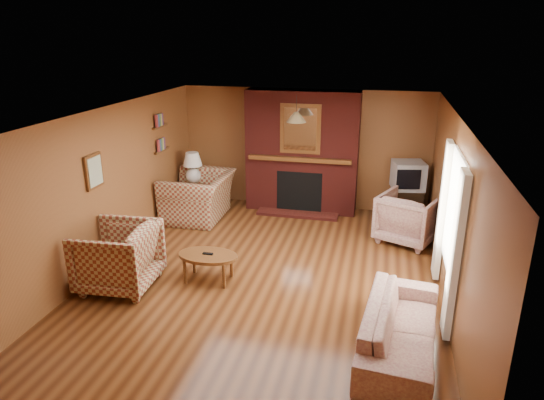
% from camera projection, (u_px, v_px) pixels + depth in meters
% --- Properties ---
extents(floor, '(6.50, 6.50, 0.00)m').
position_uv_depth(floor, '(266.00, 276.00, 7.21)').
color(floor, '#43210E').
rests_on(floor, ground).
extents(ceiling, '(6.50, 6.50, 0.00)m').
position_uv_depth(ceiling, '(265.00, 115.00, 6.42)').
color(ceiling, silver).
rests_on(ceiling, wall_back).
extents(wall_back, '(6.50, 0.00, 6.50)m').
position_uv_depth(wall_back, '(304.00, 149.00, 9.80)').
color(wall_back, brown).
rests_on(wall_back, floor).
extents(wall_front, '(6.50, 0.00, 6.50)m').
position_uv_depth(wall_front, '(166.00, 332.00, 3.83)').
color(wall_front, brown).
rests_on(wall_front, floor).
extents(wall_left, '(0.00, 6.50, 6.50)m').
position_uv_depth(wall_left, '(106.00, 188.00, 7.35)').
color(wall_left, brown).
rests_on(wall_left, floor).
extents(wall_right, '(0.00, 6.50, 6.50)m').
position_uv_depth(wall_right, '(453.00, 215.00, 6.27)').
color(wall_right, brown).
rests_on(wall_right, floor).
extents(fireplace, '(2.20, 0.82, 2.40)m').
position_uv_depth(fireplace, '(302.00, 153.00, 9.56)').
color(fireplace, '#531612').
rests_on(fireplace, floor).
extents(window_right, '(0.10, 1.85, 2.00)m').
position_uv_depth(window_right, '(450.00, 226.00, 6.12)').
color(window_right, beige).
rests_on(window_right, wall_right).
extents(bookshelf, '(0.09, 0.55, 0.71)m').
position_uv_depth(bookshelf, '(162.00, 134.00, 8.93)').
color(bookshelf, brown).
rests_on(bookshelf, wall_left).
extents(botanical_print, '(0.05, 0.40, 0.50)m').
position_uv_depth(botanical_print, '(94.00, 171.00, 6.96)').
color(botanical_print, brown).
rests_on(botanical_print, wall_left).
extents(pendant_light, '(0.36, 0.36, 0.48)m').
position_uv_depth(pendant_light, '(296.00, 117.00, 8.66)').
color(pendant_light, black).
rests_on(pendant_light, ceiling).
extents(plaid_loveseat, '(1.19, 1.36, 0.88)m').
position_uv_depth(plaid_loveseat, '(199.00, 196.00, 9.36)').
color(plaid_loveseat, maroon).
rests_on(plaid_loveseat, floor).
extents(plaid_armchair, '(1.08, 1.05, 0.93)m').
position_uv_depth(plaid_armchair, '(118.00, 257.00, 6.79)').
color(plaid_armchair, maroon).
rests_on(plaid_armchair, floor).
extents(floral_sofa, '(0.97, 2.04, 0.58)m').
position_uv_depth(floral_sofa, '(400.00, 328.00, 5.46)').
color(floral_sofa, beige).
rests_on(floral_sofa, floor).
extents(floral_armchair, '(1.21, 1.22, 0.86)m').
position_uv_depth(floral_armchair, '(408.00, 218.00, 8.30)').
color(floral_armchair, beige).
rests_on(floral_armchair, floor).
extents(coffee_table, '(0.88, 0.54, 0.44)m').
position_uv_depth(coffee_table, '(208.00, 258.00, 6.99)').
color(coffee_table, brown).
rests_on(coffee_table, floor).
extents(side_table, '(0.43, 0.43, 0.57)m').
position_uv_depth(side_table, '(194.00, 196.00, 9.82)').
color(side_table, brown).
rests_on(side_table, floor).
extents(table_lamp, '(0.38, 0.38, 0.63)m').
position_uv_depth(table_lamp, '(193.00, 166.00, 9.61)').
color(table_lamp, silver).
rests_on(table_lamp, side_table).
extents(tv_stand, '(0.60, 0.55, 0.65)m').
position_uv_depth(tv_stand, '(405.00, 205.00, 9.23)').
color(tv_stand, black).
rests_on(tv_stand, floor).
extents(crt_tv, '(0.66, 0.65, 0.52)m').
position_uv_depth(crt_tv, '(408.00, 175.00, 9.03)').
color(crt_tv, '#9FA2A7').
rests_on(crt_tv, tv_stand).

